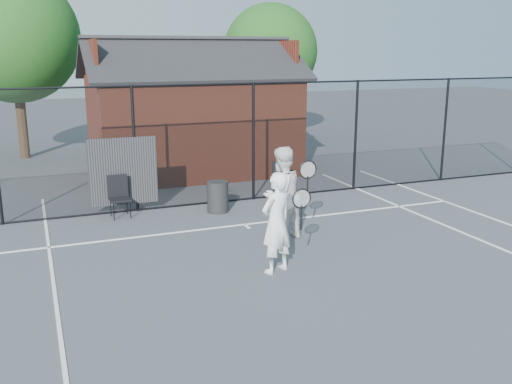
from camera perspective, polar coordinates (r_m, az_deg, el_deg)
name	(u,v)px	position (r m, az deg, el deg)	size (l,w,h in m)	color
ground	(304,272)	(10.10, 4.87, -7.99)	(80.00, 80.00, 0.00)	#4A4E55
court_lines	(343,302)	(9.03, 8.66, -10.82)	(11.02, 18.00, 0.01)	white
fence	(204,147)	(14.11, -5.22, 4.47)	(22.04, 3.00, 3.00)	black
clubhouse	(192,121)	(18.12, -6.41, 7.06)	(6.50, 4.36, 4.19)	maroon
tree_left	(14,37)	(21.86, -23.08, 14.03)	(4.48, 4.48, 6.44)	black
tree_right	(270,52)	(24.84, 1.45, 13.86)	(3.97, 3.97, 5.70)	black
player_front	(277,222)	(9.81, 2.06, -3.06)	(0.85, 0.70, 1.78)	white
player_back	(281,194)	(11.42, 2.56, -0.23)	(1.15, 1.05, 1.93)	white
chair_left	(120,197)	(13.49, -13.46, -0.54)	(0.46, 0.48, 0.95)	black
chair_right	(284,182)	(14.62, 2.84, 1.03)	(0.47, 0.49, 0.98)	black
waste_bin	(218,197)	(13.62, -3.85, -0.48)	(0.51, 0.51, 0.74)	black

